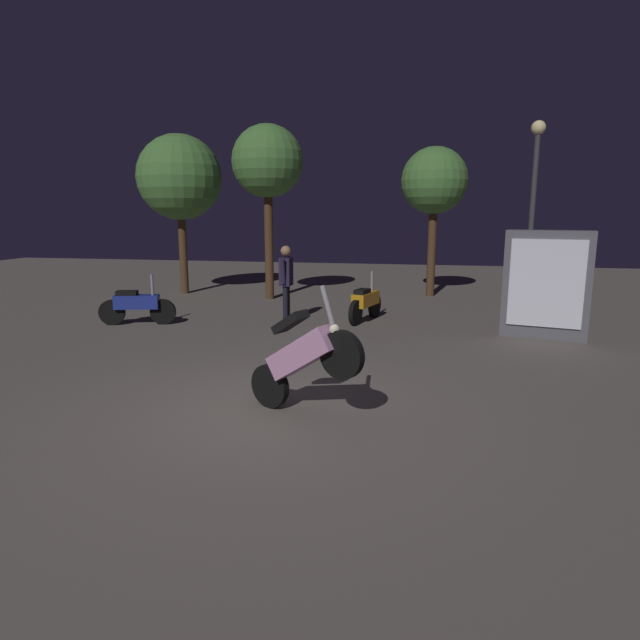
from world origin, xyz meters
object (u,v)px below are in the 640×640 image
Objects in this scene: motorcycle_pink_foreground at (303,357)px; motorcycle_orange_parked_right at (366,302)px; motorcycle_blue_parked_left at (137,305)px; kiosk_billboard at (546,284)px; streetlamp_near at (534,190)px; person_rider_beside at (286,277)px.

motorcycle_orange_parked_right is at bearing 115.47° from motorcycle_pink_foreground.
kiosk_billboard is (8.53, 0.46, 0.61)m from motorcycle_blue_parked_left.
streetlamp_near is 4.35m from kiosk_billboard.
person_rider_beside is at bearing 120.78° from motorcycle_orange_parked_right.
motorcycle_orange_parked_right is (0.06, 6.01, -0.31)m from motorcycle_pink_foreground.
motorcycle_pink_foreground is 10.08m from streetlamp_near.
motorcycle_blue_parked_left is at bearing 16.28° from kiosk_billboard.
streetlamp_near is (3.95, 2.96, 2.57)m from motorcycle_orange_parked_right.
motorcycle_pink_foreground is at bearing -164.05° from motorcycle_orange_parked_right.
motorcycle_orange_parked_right is 3.81m from kiosk_billboard.
kiosk_billboard reaches higher than motorcycle_blue_parked_left.
streetlamp_near is at bearing 91.94° from motorcycle_pink_foreground.
kiosk_billboard is at bearing -4.40° from person_rider_beside.
person_rider_beside is (-1.68, 5.57, 0.28)m from motorcycle_pink_foreground.
motorcycle_blue_parked_left is 3.34m from person_rider_beside.
person_rider_beside reaches higher than motorcycle_orange_parked_right.
person_rider_beside reaches higher than motorcycle_blue_parked_left.
motorcycle_pink_foreground is 6.70m from motorcycle_blue_parked_left.
motorcycle_pink_foreground is 6.02m from motorcycle_orange_parked_right.
motorcycle_blue_parked_left is 0.95× the size of person_rider_beside.
kiosk_billboard is (3.64, -0.92, 0.61)m from motorcycle_orange_parked_right.
motorcycle_blue_parked_left is 1.00× the size of motorcycle_orange_parked_right.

